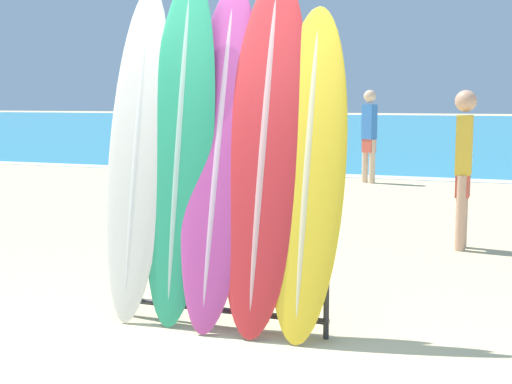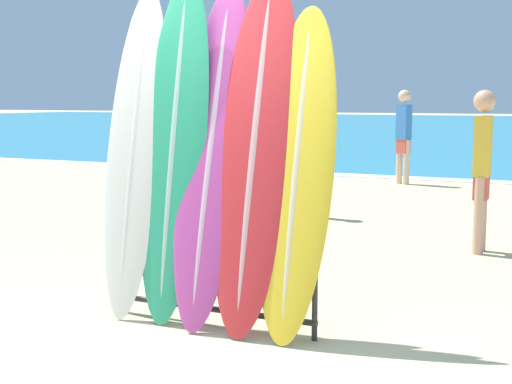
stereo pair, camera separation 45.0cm
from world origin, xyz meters
The scene contains 11 objects.
ground_plane centered at (0.00, 0.00, 0.00)m, with size 160.00×160.00×0.00m, color beige.
ocean_water centered at (0.00, 39.86, 0.00)m, with size 120.00×60.00×0.01m.
surfboard_rack centered at (-0.09, 0.29, 0.47)m, with size 1.66×0.04×0.86m.
surfboard_slot_0 centered at (-0.75, 0.34, 1.24)m, with size 0.49×0.56×2.47m.
surfboard_slot_1 centered at (-0.41, 0.34, 1.28)m, with size 0.53×0.53×2.56m.
surfboard_slot_2 centered at (-0.10, 0.36, 1.24)m, with size 0.54×0.71×2.48m.
surfboard_slot_3 centered at (0.24, 0.35, 1.27)m, with size 0.59×0.68×2.54m.
surfboard_slot_4 centered at (0.57, 0.33, 1.14)m, with size 0.53×0.58×2.28m.
person_near_water centered at (-1.41, 5.15, 0.93)m, with size 0.29×0.23×1.70m.
person_mid_beach centered at (1.34, 3.68, 0.95)m, with size 0.23×0.29×1.73m.
person_far_left centered at (-0.88, 9.52, 0.99)m, with size 0.31×0.28×1.81m.
Camera 1 is at (1.92, -4.30, 1.63)m, focal length 50.00 mm.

